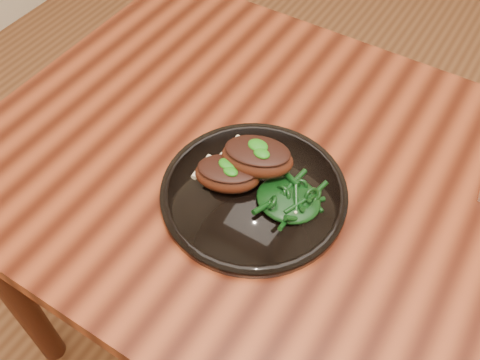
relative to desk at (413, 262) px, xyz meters
name	(u,v)px	position (x,y,z in m)	size (l,w,h in m)	color
desk	(413,262)	(0.00, 0.00, 0.00)	(1.60, 0.80, 0.75)	#330F06
plate	(254,193)	(-0.27, -0.08, 0.09)	(0.31, 0.31, 0.02)	black
lamb_chop_front	(227,174)	(-0.31, -0.09, 0.12)	(0.12, 0.10, 0.05)	#41190C
lamb_chop_back	(257,157)	(-0.28, -0.05, 0.14)	(0.14, 0.11, 0.05)	#41190C
herb_smear	(255,154)	(-0.31, -0.01, 0.10)	(0.08, 0.05, 0.00)	#0B4D08
greens_heap	(289,197)	(-0.21, -0.07, 0.12)	(0.11, 0.10, 0.04)	black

